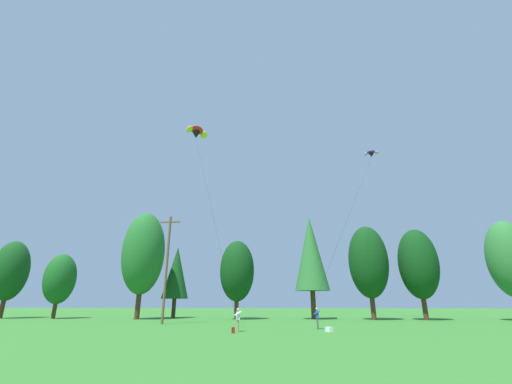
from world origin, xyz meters
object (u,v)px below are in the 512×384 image
object	(u,v)px
kite_flyer_near	(238,318)
parafoil_kite_high_red_yellow	(197,132)
utility_pole	(167,265)
parafoil_kite_mid_purple	(371,154)
kite_flyer_mid	(317,316)
backpack	(233,330)
picnic_cooler	(329,329)

from	to	relation	value
kite_flyer_near	parafoil_kite_high_red_yellow	distance (m)	28.83
utility_pole	parafoil_kite_mid_purple	size ratio (longest dim) A/B	0.49
kite_flyer_mid	parafoil_kite_mid_purple	xyz separation A→B (m)	(11.21, 17.73, 22.65)
parafoil_kite_mid_purple	backpack	world-z (taller)	parafoil_kite_mid_purple
utility_pole	kite_flyer_near	world-z (taller)	utility_pole
kite_flyer_mid	backpack	bearing A→B (deg)	-147.73
utility_pole	backpack	size ratio (longest dim) A/B	27.63
kite_flyer_near	parafoil_kite_mid_purple	xyz separation A→B (m)	(17.50, 20.61, 22.65)
parafoil_kite_mid_purple	picnic_cooler	bearing A→B (deg)	-117.68
parafoil_kite_mid_purple	utility_pole	bearing A→B (deg)	-154.18
backpack	kite_flyer_mid	bearing A→B (deg)	-66.04
utility_pole	parafoil_kite_high_red_yellow	distance (m)	20.00
kite_flyer_mid	parafoil_kite_mid_purple	world-z (taller)	parafoil_kite_mid_purple
utility_pole	kite_flyer_mid	bearing A→B (deg)	-18.74
kite_flyer_near	parafoil_kite_high_red_yellow	bearing A→B (deg)	119.72
kite_flyer_mid	backpack	world-z (taller)	kite_flyer_mid
utility_pole	kite_flyer_near	distance (m)	12.70
kite_flyer_near	parafoil_kite_mid_purple	size ratio (longest dim) A/B	0.07
utility_pole	parafoil_kite_mid_purple	xyz separation A→B (m)	(26.16, 12.66, 17.85)
kite_flyer_mid	picnic_cooler	world-z (taller)	kite_flyer_mid
utility_pole	parafoil_kite_mid_purple	bearing A→B (deg)	25.82
kite_flyer_near	backpack	distance (m)	1.46
kite_flyer_near	parafoil_kite_mid_purple	world-z (taller)	parafoil_kite_mid_purple
kite_flyer_mid	parafoil_kite_mid_purple	bearing A→B (deg)	57.69
kite_flyer_near	picnic_cooler	bearing A→B (deg)	3.18
kite_flyer_mid	parafoil_kite_high_red_yellow	size ratio (longest dim) A/B	0.07
utility_pole	kite_flyer_mid	world-z (taller)	utility_pole
kite_flyer_near	kite_flyer_mid	world-z (taller)	same
parafoil_kite_high_red_yellow	parafoil_kite_mid_purple	xyz separation A→B (m)	(25.56, 6.51, -1.17)
picnic_cooler	kite_flyer_mid	bearing A→B (deg)	-18.88
parafoil_kite_mid_purple	backpack	size ratio (longest dim) A/B	56.45
parafoil_kite_mid_purple	picnic_cooler	size ratio (longest dim) A/B	43.42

